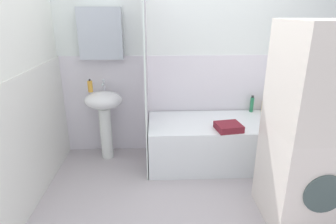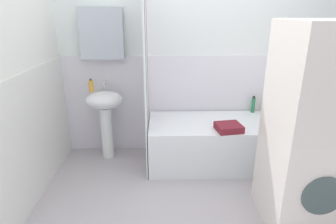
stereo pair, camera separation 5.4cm
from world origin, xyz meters
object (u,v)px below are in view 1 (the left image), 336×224
(soap_dispenser, at_px, (90,86))
(washer_dryer_stack, at_px, (311,130))
(conditioner_bottle, at_px, (271,103))
(towel_folded, at_px, (229,127))
(lotion_bottle, at_px, (252,104))
(body_wash_bottle, at_px, (264,106))
(bathtub, at_px, (218,142))
(sink, at_px, (104,110))

(soap_dispenser, bearing_deg, washer_dryer_stack, -30.63)
(conditioner_bottle, relative_size, towel_folded, 0.86)
(soap_dispenser, bearing_deg, lotion_bottle, 3.63)
(body_wash_bottle, bearing_deg, soap_dispenser, -177.45)
(lotion_bottle, bearing_deg, bathtub, -146.13)
(body_wash_bottle, xyz_separation_m, lotion_bottle, (-0.15, 0.03, 0.02))
(sink, relative_size, lotion_bottle, 3.98)
(sink, height_order, soap_dispenser, soap_dispenser)
(soap_dispenser, bearing_deg, conditioner_bottle, 3.46)
(sink, xyz_separation_m, washer_dryer_stack, (1.81, -1.14, 0.21))
(body_wash_bottle, bearing_deg, conditioner_bottle, 21.12)
(bathtub, xyz_separation_m, washer_dryer_stack, (0.49, -0.97, 0.56))
(towel_folded, bearing_deg, soap_dispenser, 163.98)
(sink, relative_size, conditioner_bottle, 3.75)
(bathtub, bearing_deg, sink, 172.34)
(lotion_bottle, bearing_deg, sink, -175.81)
(sink, height_order, towel_folded, sink)
(conditioner_bottle, bearing_deg, lotion_bottle, -177.89)
(soap_dispenser, distance_m, towel_folded, 1.59)
(towel_folded, distance_m, washer_dryer_stack, 0.89)
(sink, relative_size, bathtub, 0.51)
(bathtub, distance_m, lotion_bottle, 0.66)
(soap_dispenser, xyz_separation_m, lotion_bottle, (1.92, 0.12, -0.28))
(conditioner_bottle, height_order, body_wash_bottle, conditioner_bottle)
(conditioner_bottle, relative_size, washer_dryer_stack, 0.13)
(towel_folded, bearing_deg, washer_dryer_stack, -58.14)
(lotion_bottle, height_order, towel_folded, lotion_bottle)
(sink, distance_m, body_wash_bottle, 1.93)
(towel_folded, height_order, washer_dryer_stack, washer_dryer_stack)
(conditioner_bottle, height_order, lotion_bottle, conditioner_bottle)
(body_wash_bottle, relative_size, lotion_bottle, 0.80)
(bathtub, xyz_separation_m, body_wash_bottle, (0.60, 0.28, 0.33))
(lotion_bottle, height_order, washer_dryer_stack, washer_dryer_stack)
(soap_dispenser, bearing_deg, towel_folded, -16.02)
(conditioner_bottle, height_order, washer_dryer_stack, washer_dryer_stack)
(bathtub, height_order, lotion_bottle, lotion_bottle)
(soap_dispenser, distance_m, washer_dryer_stack, 2.26)
(washer_dryer_stack, bearing_deg, lotion_bottle, 91.17)
(towel_folded, xyz_separation_m, washer_dryer_stack, (0.45, -0.72, 0.27))
(conditioner_bottle, relative_size, body_wash_bottle, 1.32)
(washer_dryer_stack, bearing_deg, soap_dispenser, 149.37)
(bathtub, relative_size, towel_folded, 6.31)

